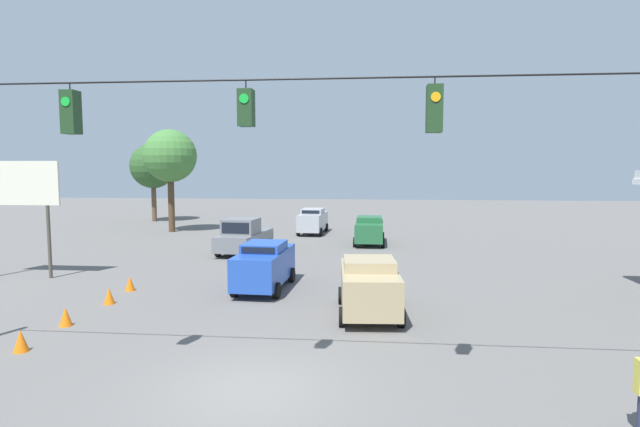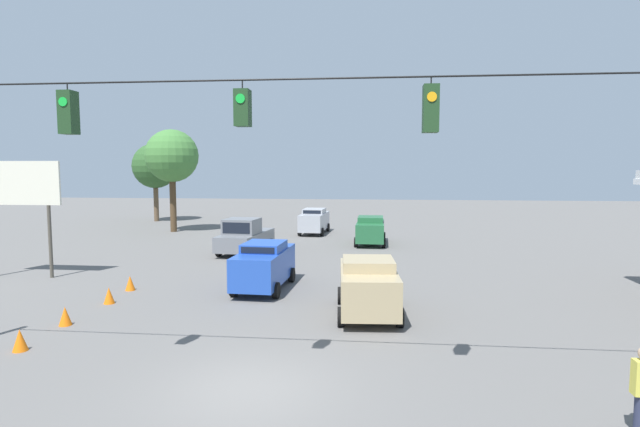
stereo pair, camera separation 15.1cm
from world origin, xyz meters
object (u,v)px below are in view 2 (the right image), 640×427
sedan_blue_withflow_mid (264,265)px  roadside_billboard (19,192)px  pickup_truck_grey_withflow_far (245,237)px  traffic_cone_fourth (130,283)px  sedan_tan_crossing_near (368,285)px  tree_horizon_left (172,157)px  sedan_silver_withflow_deep (314,221)px  sedan_green_oncoming_deep (370,230)px  tree_horizon_right (155,166)px  overhead_signal_span (244,186)px  traffic_cone_third (109,295)px  traffic_cone_second (65,316)px  traffic_cone_nearest (20,340)px

sedan_blue_withflow_mid → roadside_billboard: size_ratio=0.83×
pickup_truck_grey_withflow_far → traffic_cone_fourth: bearing=75.6°
sedan_tan_crossing_near → tree_horizon_left: 26.85m
sedan_silver_withflow_deep → sedan_green_oncoming_deep: 6.67m
sedan_green_oncoming_deep → tree_horizon_right: tree_horizon_right is taller
overhead_signal_span → traffic_cone_third: bearing=-44.1°
sedan_blue_withflow_mid → tree_horizon_right: tree_horizon_right is taller
sedan_tan_crossing_near → tree_horizon_left: size_ratio=0.53×
traffic_cone_second → roadside_billboard: roadside_billboard is taller
sedan_blue_withflow_mid → traffic_cone_third: (5.35, 2.87, -0.73)m
sedan_silver_withflow_deep → traffic_cone_nearest: size_ratio=7.49×
overhead_signal_span → sedan_green_oncoming_deep: (-2.75, -22.64, -3.75)m
traffic_cone_fourth → tree_horizon_left: size_ratio=0.08×
traffic_cone_nearest → tree_horizon_right: (10.78, -33.22, 4.95)m
overhead_signal_span → traffic_cone_nearest: 8.47m
traffic_cone_fourth → tree_horizon_right: (10.52, -26.28, 4.95)m
sedan_green_oncoming_deep → roadside_billboard: roadside_billboard is taller
sedan_tan_crossing_near → traffic_cone_fourth: sedan_tan_crossing_near is taller
tree_horizon_right → roadside_billboard: bearing=100.0°
overhead_signal_span → tree_horizon_right: overhead_signal_span is taller
sedan_blue_withflow_mid → sedan_green_oncoming_deep: sedan_blue_withflow_mid is taller
overhead_signal_span → sedan_blue_withflow_mid: overhead_signal_span is taller
traffic_cone_third → traffic_cone_nearest: bearing=90.8°
overhead_signal_span → pickup_truck_grey_withflow_far: 19.39m
traffic_cone_third → traffic_cone_fourth: same height
roadside_billboard → traffic_cone_nearest: bearing=126.1°
sedan_tan_crossing_near → traffic_cone_second: sedan_tan_crossing_near is taller
traffic_cone_third → tree_horizon_left: (5.95, -20.81, 5.69)m
sedan_silver_withflow_deep → sedan_green_oncoming_deep: bearing=131.0°
sedan_blue_withflow_mid → traffic_cone_second: sedan_blue_withflow_mid is taller
traffic_cone_second → pickup_truck_grey_withflow_far: bearing=-99.3°
traffic_cone_fourth → tree_horizon_right: size_ratio=0.08×
sedan_green_oncoming_deep → traffic_cone_third: 18.61m
overhead_signal_span → sedan_green_oncoming_deep: overhead_signal_span is taller
pickup_truck_grey_withflow_far → traffic_cone_second: bearing=80.7°
sedan_silver_withflow_deep → tree_horizon_left: size_ratio=0.57×
traffic_cone_third → tree_horizon_right: (10.71, -28.31, 4.95)m
roadside_billboard → tree_horizon_left: tree_horizon_left is taller
sedan_green_oncoming_deep → sedan_silver_withflow_deep: bearing=-49.0°
sedan_silver_withflow_deep → traffic_cone_third: size_ratio=7.49×
pickup_truck_grey_withflow_far → tree_horizon_left: (8.21, -9.22, 5.02)m
sedan_tan_crossing_near → sedan_green_oncoming_deep: 16.22m
traffic_cone_nearest → tree_horizon_left: bearing=-76.8°
traffic_cone_second → roadside_billboard: bearing=-46.1°
sedan_silver_withflow_deep → traffic_cone_nearest: 26.32m
overhead_signal_span → tree_horizon_right: size_ratio=2.70×
sedan_silver_withflow_deep → traffic_cone_third: (5.42, 20.85, -0.71)m
traffic_cone_nearest → traffic_cone_third: size_ratio=1.00×
traffic_cone_second → traffic_cone_fourth: same height
sedan_green_oncoming_deep → traffic_cone_second: size_ratio=7.18×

